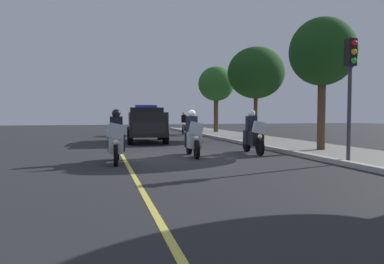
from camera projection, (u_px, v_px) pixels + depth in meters
ground_plane at (192, 157)px, 13.24m from camera, size 80.00×80.00×0.00m
curb_strip at (288, 152)px, 14.22m from camera, size 48.00×0.24×0.15m
sidewalk_strip at (330, 151)px, 14.69m from camera, size 48.00×3.60×0.10m
lane_stripe_center at (124, 158)px, 12.63m from camera, size 48.00×0.12×0.01m
police_motorcycle_lead_left at (116, 141)px, 11.56m from camera, size 2.14×0.61×1.72m
police_motorcycle_lead_right at (193, 137)px, 13.27m from camera, size 2.14×0.61×1.72m
police_motorcycle_trailing at (253, 136)px, 14.23m from camera, size 2.14×0.61×1.72m
police_suv at (146, 123)px, 19.97m from camera, size 5.02×2.35×2.05m
cyclist_background at (184, 124)px, 26.23m from camera, size 1.76×0.34×1.69m
traffic_light at (350, 71)px, 11.24m from camera, size 0.38×0.28×3.82m
tree_mid_block at (323, 52)px, 14.63m from camera, size 2.67×2.67×5.36m
tree_far_back at (256, 73)px, 22.36m from camera, size 3.52×3.52×5.59m
tree_behind_suv at (216, 84)px, 29.30m from camera, size 2.90×2.90×5.29m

